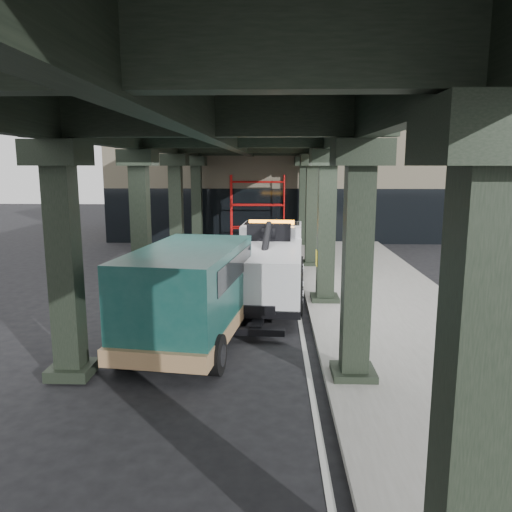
# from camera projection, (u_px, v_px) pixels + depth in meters

# --- Properties ---
(ground) EXTENTS (90.00, 90.00, 0.00)m
(ground) POSITION_uv_depth(u_px,v_px,m) (242.00, 322.00, 14.55)
(ground) COLOR black
(ground) RESTS_ON ground
(sidewalk) EXTENTS (5.00, 40.00, 0.15)m
(sidewalk) POSITION_uv_depth(u_px,v_px,m) (382.00, 303.00, 16.35)
(sidewalk) COLOR gray
(sidewalk) RESTS_ON ground
(lane_stripe) EXTENTS (0.12, 38.00, 0.01)m
(lane_stripe) POSITION_uv_depth(u_px,v_px,m) (297.00, 304.00, 16.46)
(lane_stripe) COLOR silver
(lane_stripe) RESTS_ON ground
(viaduct) EXTENTS (7.40, 32.00, 6.40)m
(viaduct) POSITION_uv_depth(u_px,v_px,m) (232.00, 134.00, 15.56)
(viaduct) COLOR black
(viaduct) RESTS_ON ground
(building) EXTENTS (22.00, 10.00, 8.00)m
(building) POSITION_uv_depth(u_px,v_px,m) (290.00, 173.00, 33.44)
(building) COLOR #C6B793
(building) RESTS_ON ground
(scaffolding) EXTENTS (3.08, 0.88, 4.00)m
(scaffolding) POSITION_uv_depth(u_px,v_px,m) (258.00, 208.00, 28.58)
(scaffolding) COLOR red
(scaffolding) RESTS_ON ground
(tow_truck) EXTENTS (2.73, 8.10, 2.62)m
(tow_truck) POSITION_uv_depth(u_px,v_px,m) (268.00, 260.00, 17.24)
(tow_truck) COLOR black
(tow_truck) RESTS_ON ground
(towed_van) EXTENTS (3.18, 6.46, 2.52)m
(towed_van) POSITION_uv_depth(u_px,v_px,m) (193.00, 290.00, 12.76)
(towed_van) COLOR #103C36
(towed_van) RESTS_ON ground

